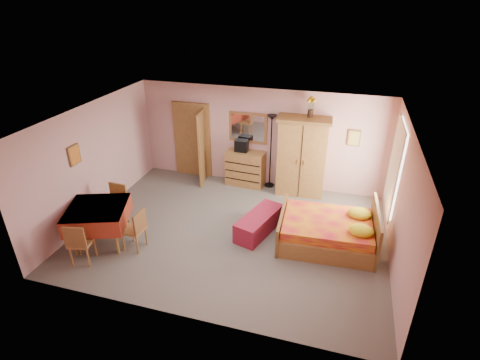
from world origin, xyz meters
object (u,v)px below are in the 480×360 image
(wardrobe, at_px, (302,157))
(sunflower_vase, at_px, (311,107))
(bench, at_px, (259,223))
(chair_north, at_px, (115,206))
(chair_west, at_px, (70,219))
(stereo, at_px, (242,146))
(wall_mirror, at_px, (248,128))
(dining_table, at_px, (100,225))
(chair_south, at_px, (81,242))
(chest_of_drawers, at_px, (246,168))
(floor_lamp, at_px, (271,152))
(chair_east, at_px, (133,229))
(bed, at_px, (327,224))

(wardrobe, xyz_separation_m, sunflower_vase, (0.11, 0.07, 1.26))
(wardrobe, bearing_deg, bench, -109.21)
(bench, xyz_separation_m, chair_north, (-3.15, -0.62, 0.25))
(chair_north, bearing_deg, chair_west, 49.20)
(stereo, bearing_deg, wardrobe, -3.18)
(wall_mirror, xyz_separation_m, dining_table, (-2.19, -3.59, -1.13))
(chair_south, bearing_deg, chest_of_drawers, 48.89)
(wall_mirror, distance_m, sunflower_vase, 1.76)
(stereo, height_order, floor_lamp, floor_lamp)
(stereo, distance_m, chair_west, 4.45)
(bench, bearing_deg, chair_east, -151.51)
(floor_lamp, height_order, bed, floor_lamp)
(bed, bearing_deg, wardrobe, 109.64)
(chest_of_drawers, height_order, wardrobe, wardrobe)
(wall_mirror, height_order, floor_lamp, floor_lamp)
(stereo, xyz_separation_m, dining_table, (-2.07, -3.40, -0.68))
(sunflower_vase, bearing_deg, chest_of_drawers, 179.92)
(wall_mirror, xyz_separation_m, chair_north, (-2.25, -2.94, -1.07))
(bed, bearing_deg, wall_mirror, 132.21)
(chair_south, xyz_separation_m, chair_west, (-0.74, 0.62, -0.01))
(bed, bearing_deg, chair_north, -175.20)
(chair_west, height_order, chair_east, chair_east)
(wall_mirror, relative_size, chair_west, 1.18)
(stereo, relative_size, chair_east, 0.37)
(floor_lamp, height_order, chair_north, floor_lamp)
(stereo, xyz_separation_m, wardrobe, (1.60, -0.09, -0.09))
(wall_mirror, distance_m, chair_north, 3.85)
(chest_of_drawers, distance_m, bench, 2.30)
(chair_west, xyz_separation_m, chair_east, (1.48, 0.03, 0.01))
(wall_mirror, xyz_separation_m, chair_west, (-2.90, -3.61, -1.11))
(dining_table, height_order, chair_north, chair_north)
(floor_lamp, distance_m, bed, 2.80)
(dining_table, height_order, chair_west, chair_west)
(chest_of_drawers, relative_size, sunflower_vase, 2.04)
(stereo, bearing_deg, chair_south, -116.83)
(dining_table, bearing_deg, wardrobe, 42.01)
(floor_lamp, bearing_deg, chair_east, -121.01)
(floor_lamp, relative_size, chair_west, 2.26)
(chair_west, relative_size, chair_east, 0.98)
(floor_lamp, distance_m, dining_table, 4.51)
(bench, distance_m, dining_table, 3.34)
(floor_lamp, xyz_separation_m, chair_south, (-2.81, -4.10, -0.54))
(sunflower_vase, xyz_separation_m, chair_south, (-3.75, -4.01, -1.83))
(floor_lamp, xyz_separation_m, chair_west, (-3.55, -3.48, -0.55))
(wardrobe, relative_size, chair_east, 2.28)
(stereo, distance_m, chair_east, 3.68)
(bench, distance_m, chair_east, 2.64)
(wardrobe, height_order, chair_south, wardrobe)
(wardrobe, relative_size, sunflower_vase, 4.14)
(wall_mirror, bearing_deg, chair_east, -108.54)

